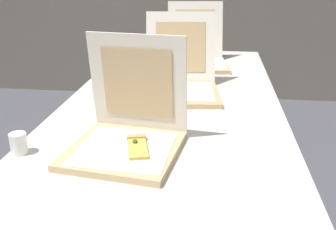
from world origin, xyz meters
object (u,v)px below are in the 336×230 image
Objects in this scene: pizza_box_front at (128,134)px; pizza_box_middle at (181,83)px; pizza_box_back at (197,56)px; cup_white_mid at (98,95)px; cup_white_near_left at (19,143)px; table at (168,122)px.

pizza_box_middle is at bearing 86.64° from pizza_box_front.
pizza_box_middle is at bearing -102.64° from pizza_box_back.
cup_white_near_left is (-0.11, -0.49, 0.00)m from cup_white_mid.
pizza_box_front is 5.54× the size of cup_white_mid.
cup_white_near_left is (-0.42, -0.41, 0.08)m from table.
pizza_box_back is at bearing 61.49° from cup_white_mid.
pizza_box_back reaches higher than cup_white_near_left.
table is 5.11× the size of pizza_box_back.
pizza_box_middle is 6.80× the size of cup_white_near_left.
pizza_box_front is 0.47m from cup_white_mid.
table is at bearing 82.95° from pizza_box_front.
pizza_box_front is 0.81× the size of pizza_box_middle.
pizza_box_back is at bearing 89.60° from pizza_box_front.
cup_white_mid is 1.00× the size of cup_white_near_left.
pizza_box_middle and pizza_box_back have the same top height.
pizza_box_front is at bearing -104.80° from table.
cup_white_near_left is at bearing -120.27° from pizza_box_back.
pizza_box_middle reaches higher than cup_white_mid.
cup_white_mid is (-0.34, -0.17, -0.02)m from pizza_box_middle.
table is 0.33m from cup_white_mid.
table is at bearing -102.54° from pizza_box_middle.
cup_white_mid is at bearing 165.70° from table.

